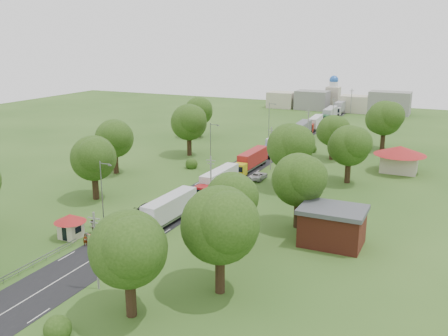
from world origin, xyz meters
The scene contains 46 objects.
ground centered at (0.00, 0.00, 0.00)m, with size 260.00×260.00×0.00m, color #2D511B.
road centered at (0.00, 20.00, 0.00)m, with size 8.00×200.00×0.04m, color black.
boom_barrier centered at (-1.36, -25.00, 0.89)m, with size 9.22×0.35×1.18m.
guard_booth centered at (-7.20, -25.00, 2.16)m, with size 4.40×4.40×3.45m.
guard_rail centered at (-5.00, -35.00, 0.00)m, with size 0.10×17.00×1.70m, color slate, non-canonical shape.
info_sign centered at (5.20, 35.00, 3.00)m, with size 0.12×3.10×4.10m.
pole_0 centered at (5.50, -35.00, 4.68)m, with size 1.60×0.24×9.00m.
pole_1 centered at (5.50, -7.00, 4.68)m, with size 1.60×0.24×9.00m.
pole_2 centered at (5.50, 21.00, 4.68)m, with size 1.60×0.24×9.00m.
pole_3 centered at (5.50, 49.00, 4.68)m, with size 1.60×0.24×9.00m.
pole_4 centered at (5.50, 77.00, 4.68)m, with size 1.60×0.24×9.00m.
pole_5 centered at (5.50, 105.00, 4.68)m, with size 1.60×0.24×9.00m.
lamp_0 centered at (-5.35, -20.00, 5.55)m, with size 2.03×0.22×10.00m.
lamp_1 centered at (-5.35, 15.00, 5.55)m, with size 2.03×0.22×10.00m.
lamp_2 centered at (-5.35, 50.00, 5.55)m, with size 2.03×0.22×10.00m.
tree_0 centered at (11.99, -37.84, 7.22)m, with size 8.80×8.80×11.07m.
tree_1 centered at (17.99, -29.83, 7.85)m, with size 9.60×9.60×12.05m.
tree_2 centered at (13.99, -17.86, 6.60)m, with size 8.00×8.00×10.10m.
tree_3 centered at (19.99, -7.84, 7.22)m, with size 8.80×8.80×11.07m.
tree_4 centered at (12.99, 10.17, 7.85)m, with size 9.60×9.60×12.05m.
tree_5 centered at (21.99, 18.16, 7.22)m, with size 8.80×8.80×11.07m.
tree_6 centered at (14.99, 35.14, 6.60)m, with size 8.00×8.00×10.10m.
tree_7 centered at (23.99, 50.17, 7.85)m, with size 9.60×9.60×12.05m.
tree_10 centered at (-15.01, -9.84, 7.22)m, with size 8.80×8.80×11.07m.
tree_11 centered at (-22.01, 5.16, 7.22)m, with size 8.80×8.80×11.07m.
tree_12 centered at (-16.01, 25.17, 7.85)m, with size 9.60×9.60×12.05m.
tree_13 centered at (-24.01, 45.16, 7.22)m, with size 8.80×8.80×11.07m.
house_brick centered at (26.00, -12.00, 2.65)m, with size 8.60×6.60×5.20m.
house_cream centered at (30.00, 30.00, 3.64)m, with size 10.08×10.08×5.80m.
distant_town centered at (0.68, 110.00, 3.49)m, with size 52.00×8.00×8.00m.
church centered at (-4.00, 118.00, 5.39)m, with size 5.00×5.00×12.30m.
truck_0 centered at (2.14, -15.03, 2.13)m, with size 2.82×14.52×4.02m.
truck_1 centered at (1.99, 2.63, 2.02)m, with size 2.65×13.76×3.81m.
truck_2 centered at (1.86, 19.14, 2.06)m, with size 2.53×13.99×3.88m.
truck_3 centered at (1.78, 36.36, 2.15)m, with size 2.82×14.67×4.06m.
truck_4 centered at (2.10, 54.16, 2.29)m, with size 3.33×15.64×4.32m.
truck_5 centered at (1.89, 69.63, 1.98)m, with size 2.99×13.51×3.73m.
truck_6 centered at (2.12, 86.99, 2.21)m, with size 3.01×15.06×4.17m.
truck_7 centered at (2.07, 104.84, 2.31)m, with size 2.79×15.74×4.36m.
car_lane_front centered at (-1.00, -21.96, 0.68)m, with size 1.61×4.00×1.36m, color black.
car_lane_mid centered at (-1.00, -13.00, 0.67)m, with size 1.43×4.09×1.35m, color #969A9E.
car_lane_rear centered at (-3.00, -12.00, 0.80)m, with size 2.23×5.48×1.59m, color black.
car_verge_near centered at (5.86, 12.94, 0.74)m, with size 2.44×5.29×1.47m, color beige.
car_verge_far centered at (5.50, 32.14, 0.73)m, with size 1.71×4.26×1.45m, color #595B61.
pedestrian_near centered at (-3.50, -26.44, 0.82)m, with size 0.60×0.39×1.63m, color gray.
pedestrian_booth centered at (-5.60, -22.47, 0.97)m, with size 0.94×0.73×1.93m, color gray.
Camera 1 is at (39.11, -74.39, 27.16)m, focal length 40.00 mm.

